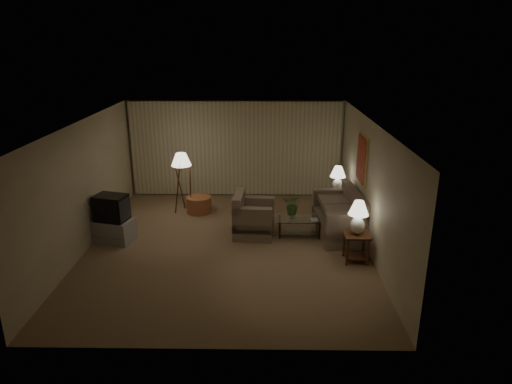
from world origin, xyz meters
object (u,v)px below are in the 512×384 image
side_table_near (356,242)px  vase (293,215)px  crt_tv (111,208)px  coffee_table (299,224)px  armchair (254,219)px  table_lamp_near (358,215)px  side_table_far (336,199)px  ottoman (199,204)px  sofa (338,217)px  table_lamp_far (338,177)px  floor_lamp (182,182)px  tv_cabinet (114,230)px

side_table_near → vase: (-1.20, 1.25, 0.09)m
crt_tv → coffee_table: bearing=19.9°
armchair → table_lamp_near: (2.09, -1.28, 0.62)m
side_table_far → ottoman: 3.54m
ottoman → sofa: bearing=-21.3°
table_lamp_far → floor_lamp: size_ratio=0.43×
table_lamp_far → ottoman: (-3.54, 0.07, -0.79)m
sofa → coffee_table: 0.92m
side_table_far → floor_lamp: size_ratio=0.38×
tv_cabinet → floor_lamp: size_ratio=0.61×
side_table_near → table_lamp_near: (-0.00, -0.00, 0.60)m
side_table_near → coffee_table: size_ratio=0.59×
sofa → ottoman: size_ratio=3.03×
armchair → coffee_table: 1.04m
coffee_table → side_table_near: bearing=-49.9°
armchair → vase: 0.89m
side_table_near → tv_cabinet: (-5.20, 0.89, -0.16)m
tv_cabinet → vase: size_ratio=5.68×
tv_cabinet → vase: vase is taller
coffee_table → ottoman: size_ratio=1.62×
crt_tv → floor_lamp: bearing=70.5°
floor_lamp → vase: floor_lamp is taller
side_table_near → tv_cabinet: 5.28m
sofa → crt_tv: crt_tv is taller
armchair → vase: bearing=-87.6°
armchair → side_table_far: bearing=-53.3°
armchair → coffee_table: (1.04, -0.03, -0.11)m
table_lamp_far → sofa: bearing=-96.8°
armchair → table_lamp_far: bearing=-53.3°
side_table_near → table_lamp_far: size_ratio=0.89×
tv_cabinet → floor_lamp: bearing=70.5°
coffee_table → floor_lamp: 3.29m
armchair → crt_tv: crt_tv is taller
floor_lamp → tv_cabinet: bearing=-124.4°
armchair → table_lamp_far: 2.54m
side_table_far → ottoman: side_table_far is taller
sofa → side_table_near: bearing=3.0°
tv_cabinet → floor_lamp: 2.29m
table_lamp_near → armchair: bearing=148.5°
ottoman → vase: (2.33, -1.42, 0.29)m
table_lamp_near → sofa: bearing=96.3°
armchair → tv_cabinet: size_ratio=1.12×
sofa → table_lamp_far: table_lamp_far is taller
tv_cabinet → crt_tv: size_ratio=1.23×
sofa → ottoman: bearing=-114.7°
armchair → table_lamp_near: table_lamp_near is taller
table_lamp_near → tv_cabinet: table_lamp_near is taller
table_lamp_near → side_table_near: bearing=7.1°
table_lamp_far → crt_tv: (-5.20, -1.71, -0.21)m
sofa → table_lamp_near: bearing=3.0°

